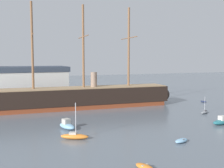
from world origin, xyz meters
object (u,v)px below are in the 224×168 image
dinghy_foreground_left (145,167)px  sailboat_distant_centre (106,100)px  dinghy_far_right (203,101)px  sailboat_alongside_stern (205,112)px  tall_ship (84,97)px  dinghy_near_centre (181,141)px  motorboat_alongside_bow (67,125)px  sailboat_mid_left (74,136)px  motorboat_far_left (2,111)px  motorboat_mid_right (221,121)px

dinghy_foreground_left → sailboat_distant_centre: size_ratio=0.56×
dinghy_far_right → sailboat_alongside_stern: bearing=-129.7°
tall_ship → sailboat_distant_centre: (9.78, 7.90, -2.67)m
dinghy_near_centre → motorboat_alongside_bow: bearing=134.5°
motorboat_alongside_bow → sailboat_alongside_stern: size_ratio=1.18×
tall_ship → sailboat_mid_left: (-9.93, -28.49, -2.60)m
dinghy_near_centre → sailboat_alongside_stern: size_ratio=0.72×
motorboat_alongside_bow → sailboat_distant_centre: size_ratio=0.92×
dinghy_foreground_left → sailboat_mid_left: (-5.02, 16.07, 0.20)m
motorboat_alongside_bow → sailboat_distant_centre: sailboat_distant_centre is taller
motorboat_far_left → tall_ship: bearing=-3.3°
motorboat_alongside_bow → motorboat_far_left: 25.41m
tall_ship → sailboat_distant_centre: bearing=38.9°
motorboat_alongside_bow → dinghy_far_right: bearing=18.7°
motorboat_mid_right → motorboat_alongside_bow: size_ratio=0.90×
tall_ship → dinghy_foreground_left: (-4.92, -44.55, -2.79)m
dinghy_near_centre → sailboat_mid_left: 18.22m
sailboat_mid_left → motorboat_far_left: size_ratio=1.59×
tall_ship → dinghy_far_right: (38.39, -4.83, -2.88)m
dinghy_foreground_left → sailboat_alongside_stern: sailboat_alongside_stern is taller
sailboat_mid_left → sailboat_distant_centre: bearing=61.6°
motorboat_alongside_bow → dinghy_far_right: motorboat_alongside_bow is taller
sailboat_alongside_stern → dinghy_foreground_left: bearing=-141.1°
dinghy_far_right → sailboat_distant_centre: sailboat_distant_centre is taller
motorboat_alongside_bow → sailboat_distant_centre: (19.36, 29.00, -0.23)m
sailboat_mid_left → sailboat_alongside_stern: bearing=14.2°
dinghy_far_right → motorboat_alongside_bow: bearing=-161.3°
tall_ship → motorboat_alongside_bow: (-9.58, -21.11, -2.44)m
motorboat_mid_right → sailboat_distant_centre: 39.61m
sailboat_mid_left → tall_ship: bearing=70.8°
dinghy_foreground_left → dinghy_far_right: (43.31, 39.72, -0.09)m
dinghy_foreground_left → dinghy_near_centre: 13.32m
sailboat_alongside_stern → motorboat_alongside_bow: bearing=-177.2°
sailboat_distant_centre → dinghy_far_right: bearing=-24.0°
tall_ship → dinghy_near_centre: bearing=-80.6°
dinghy_foreground_left → dinghy_near_centre: dinghy_near_centre is taller
dinghy_near_centre → motorboat_far_left: 47.35m
sailboat_mid_left → dinghy_far_right: (48.32, 23.66, -0.28)m
dinghy_near_centre → motorboat_far_left: bearing=125.9°
dinghy_near_centre → dinghy_foreground_left: bearing=-146.0°
dinghy_foreground_left → motorboat_far_left: size_ratio=0.77×
motorboat_mid_right → dinghy_far_right: 30.18m
motorboat_alongside_bow → dinghy_far_right: 50.66m
sailboat_alongside_stern → motorboat_far_left: 52.25m
motorboat_mid_right → motorboat_far_left: size_ratio=1.13×
sailboat_alongside_stern → dinghy_far_right: bearing=50.3°
sailboat_mid_left → motorboat_mid_right: bearing=-2.6°
sailboat_alongside_stern → dinghy_far_right: 18.82m
motorboat_alongside_bow → sailboat_distant_centre: bearing=56.3°
motorboat_far_left → sailboat_distant_centre: 32.13m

